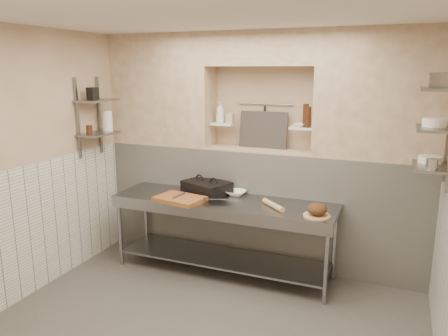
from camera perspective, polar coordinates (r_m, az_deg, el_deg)
The scene contains 45 objects.
floor at distance 4.35m, azimuth -3.08°, elevation -21.05°, with size 4.00×3.90×0.10m, color #4D4944.
ceiling at distance 3.64m, azimuth -3.66°, elevation 20.35°, with size 4.00×3.90×0.10m, color silver.
wall_left at distance 4.96m, azimuth -25.27°, elevation 0.28°, with size 0.10×3.90×2.80m, color beige.
wall_back at distance 5.57m, azimuth 5.55°, elevation 2.73°, with size 4.00×0.10×2.80m, color beige.
wall_front at distance 2.23m, azimuth -26.85°, elevation -14.59°, with size 4.00×0.10×2.80m, color beige.
backwall_lower at distance 5.50m, azimuth 4.64°, elevation -4.89°, with size 4.00×0.40×1.40m, color silver.
alcove_sill at distance 5.33m, azimuth 4.77°, elevation 2.40°, with size 1.30×0.40×0.02m, color beige.
backwall_pillar_left at distance 5.78m, azimuth -7.91°, elevation 10.03°, with size 1.35×0.40×1.40m, color beige.
backwall_pillar_right at distance 5.02m, azimuth 19.70°, elevation 8.99°, with size 1.35×0.40×1.40m, color beige.
backwall_header at distance 5.25m, azimuth 5.02°, elevation 15.29°, with size 1.30×0.40×0.40m, color beige.
wainscot_left at distance 5.10m, azimuth -24.05°, elevation -7.47°, with size 0.02×3.90×1.40m, color silver.
alcove_shelf_left at distance 5.45m, azimuth -0.21°, elevation 5.76°, with size 0.28×0.16×0.03m, color white.
alcove_shelf_right at distance 5.16m, azimuth 10.16°, elevation 5.16°, with size 0.28×0.16×0.03m, color white.
utensil_rail at distance 5.42m, azimuth 5.43°, elevation 8.32°, with size 0.02×0.02×0.70m, color gray.
hanging_steel at distance 5.42m, azimuth 5.33°, elevation 6.51°, with size 0.02×0.02×0.30m, color black.
splash_panel at distance 5.39m, azimuth 5.14°, elevation 4.98°, with size 0.60×0.02×0.45m, color #383330.
shelf_rail_left_a at distance 5.75m, azimuth -15.99°, elevation 6.65°, with size 0.03×0.03×0.95m, color slate.
shelf_rail_left_b at distance 5.45m, azimuth -18.58°, elevation 6.15°, with size 0.03×0.03×0.95m, color slate.
wall_shelf_left_lower at distance 5.54m, azimuth -16.03°, elevation 4.33°, with size 0.30×0.50×0.03m, color slate.
wall_shelf_left_upper at distance 5.50m, azimuth -16.29°, elevation 8.46°, with size 0.30×0.50×0.03m, color slate.
wall_shelf_right_lower at distance 4.40m, azimuth 25.33°, elevation 0.14°, with size 0.30×0.50×0.03m, color slate.
wall_shelf_right_mid at distance 4.34m, azimuth 25.78°, elevation 4.65°, with size 0.30×0.50×0.03m, color slate.
wall_shelf_right_upper at distance 4.31m, azimuth 26.23°, elevation 9.25°, with size 0.30×0.50×0.03m, color slate.
prep_table at distance 5.10m, azimuth -0.17°, elevation -6.99°, with size 2.60×0.70×0.90m.
panini_press at distance 5.28m, azimuth -2.26°, elevation -2.53°, with size 0.64×0.55×0.15m.
cutting_board at distance 5.01m, azimuth -5.78°, elevation -4.04°, with size 0.53×0.37×0.05m, color brown.
knife_blade at distance 4.90m, azimuth -1.01°, elevation -4.06°, with size 0.29×0.03×0.01m, color gray.
tongs at distance 5.02m, azimuth -5.93°, elevation -3.60°, with size 0.02×0.02×0.23m, color gray.
mixing_bowl at distance 5.20m, azimuth 1.59°, elevation -3.27°, with size 0.24×0.24×0.06m, color white.
rolling_pin at distance 4.78m, azimuth 6.44°, elevation -4.83°, with size 0.06×0.06×0.38m, color #DDAC76.
bread_board at distance 4.58m, azimuth 12.03°, elevation -6.10°, with size 0.28×0.28×0.02m, color #DDAC76.
bread_loaf at distance 4.56m, azimuth 12.07°, elevation -5.28°, with size 0.21×0.21×0.12m, color #4C2D19.
bottle_soap at distance 5.44m, azimuth -0.49°, elevation 7.28°, with size 0.10×0.10×0.26m, color white.
jar_alcove at distance 5.41m, azimuth 0.81°, elevation 6.51°, with size 0.08×0.08×0.13m, color beige.
bowl_alcove at distance 5.15m, azimuth 9.74°, elevation 5.53°, with size 0.13×0.13×0.04m, color white.
condiment_a at distance 5.11m, azimuth 10.92°, elevation 6.55°, with size 0.07×0.07×0.24m, color #381A0E.
condiment_b at distance 5.14m, azimuth 10.61°, elevation 6.76°, with size 0.07×0.07×0.27m, color #381A0E.
condiment_c at distance 5.17m, azimuth 11.52°, elevation 5.87°, with size 0.06×0.06×0.11m, color white.
jug_left at distance 5.66m, azimuth -15.00°, elevation 5.98°, with size 0.13×0.13×0.25m, color white.
jar_left at distance 5.40m, azimuth -17.18°, elevation 4.79°, with size 0.07×0.07×0.11m, color #381A0E.
box_left_upper at distance 5.44m, azimuth -16.79°, elevation 9.29°, with size 0.10×0.10×0.15m, color black.
bowl_right at distance 4.52m, azimuth 25.32°, elevation 1.02°, with size 0.21×0.21×0.06m, color white.
canister_right at distance 4.20m, azimuth 25.54°, elevation 0.44°, with size 0.10×0.10×0.10m, color gray.
bowl_right_mid at distance 4.38m, azimuth 25.81°, elevation 5.39°, with size 0.21×0.21×0.08m, color white.
basket_right at distance 4.34m, azimuth 26.31°, elevation 10.28°, with size 0.17×0.20×0.13m, color gray.
Camera 1 is at (1.56, -3.25, 2.38)m, focal length 35.00 mm.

